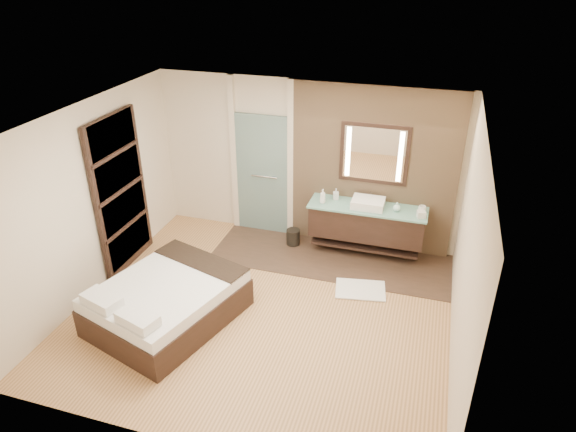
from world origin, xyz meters
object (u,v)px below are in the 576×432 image
(waste_bin, at_px, (293,237))
(mirror_unit, at_px, (374,154))
(vanity, at_px, (367,222))
(bed, at_px, (167,302))

(waste_bin, bearing_deg, mirror_unit, 14.33)
(vanity, height_order, waste_bin, vanity)
(vanity, xyz_separation_m, waste_bin, (-1.20, -0.07, -0.44))
(vanity, distance_m, mirror_unit, 1.10)
(bed, relative_size, waste_bin, 7.77)
(bed, bearing_deg, vanity, 64.35)
(waste_bin, bearing_deg, bed, -113.93)
(vanity, relative_size, bed, 0.85)
(vanity, distance_m, bed, 3.34)
(mirror_unit, relative_size, bed, 0.48)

